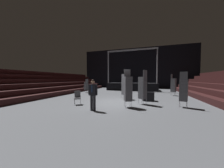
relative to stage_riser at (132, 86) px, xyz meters
The scene contains 13 objects.
ground_plane 10.21m from the stage_riser, 90.00° to the right, with size 22.00×30.00×0.10m, color #515459.
arena_end_wall 5.86m from the stage_riser, 90.00° to the left, with size 22.00×0.30×8.00m, color black.
bleacher_bank_left 12.70m from the stage_riser, 133.61° to the right, with size 4.50×24.00×2.70m.
stage_riser is the anchor object (origin of this frame).
man_with_tie 12.72m from the stage_riser, 92.49° to the right, with size 0.57×0.25×1.75m.
chair_stack_front_left 10.44m from the stage_riser, 78.76° to the right, with size 0.61×0.61×2.39m.
chair_stack_front_right 7.56m from the stage_riser, 133.90° to the right, with size 0.60×0.60×1.79m.
chair_stack_mid_left 11.33m from the stage_riser, 66.61° to the right, with size 0.56×0.56×2.22m.
chair_stack_mid_right 7.05m from the stage_riser, 44.55° to the right, with size 0.60×0.60×2.31m.
chair_stack_mid_centre 8.53m from the stage_riser, 87.12° to the right, with size 0.62×0.62×2.22m.
chair_stack_rear_left 11.45m from the stage_riser, 83.99° to the right, with size 0.58×0.58×2.39m.
equipment_road_case 9.08m from the stage_riser, 74.53° to the right, with size 0.90×0.60×0.72m, color black.
loose_chair_near_man 11.86m from the stage_riser, 101.14° to the right, with size 0.61×0.61×0.95m.
Camera 1 is at (2.34, -8.15, 1.77)m, focal length 18.02 mm.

